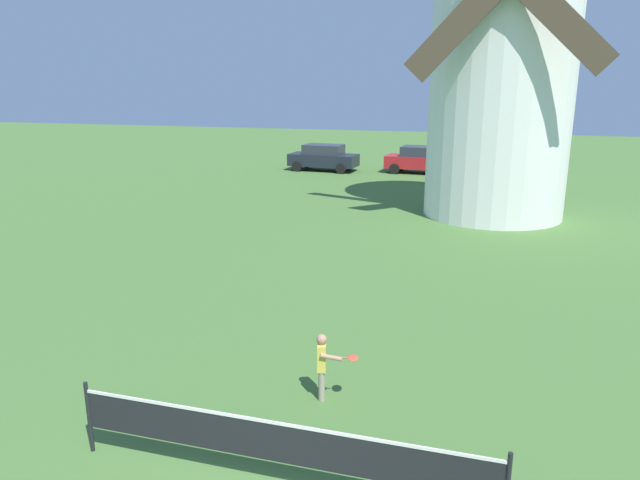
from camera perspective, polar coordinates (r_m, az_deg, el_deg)
windmill at (r=24.06m, az=17.47°, el=17.29°), size 6.93×6.15×12.33m
tennis_net at (r=8.02m, az=-4.28°, el=-19.06°), size 5.78×0.06×1.10m
player_far at (r=9.97m, az=0.31°, el=-11.85°), size 0.76×0.38×1.17m
parked_car_black at (r=35.42m, az=0.34°, el=8.07°), size 4.15×2.08×1.56m
parked_car_red at (r=34.91m, az=9.86°, el=7.74°), size 4.21×2.13×1.56m
parked_car_silver at (r=34.72m, az=18.98°, el=7.11°), size 4.27×2.09×1.56m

